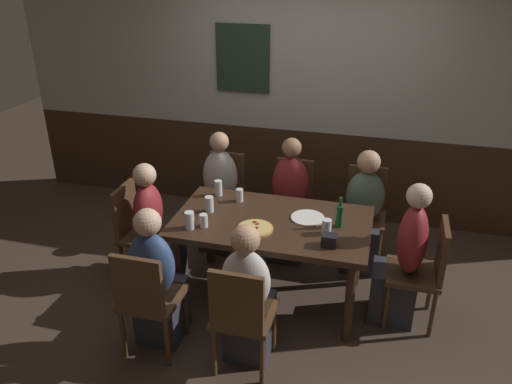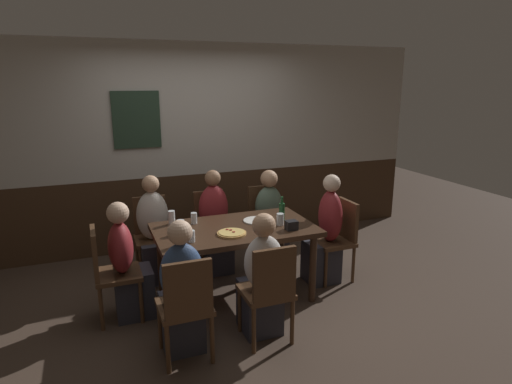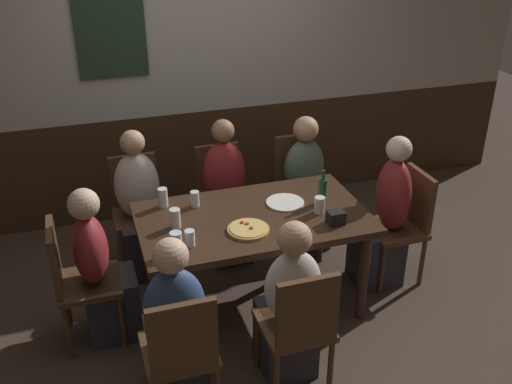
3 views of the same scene
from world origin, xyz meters
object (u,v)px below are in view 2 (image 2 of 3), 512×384
object	(u,v)px
chair_left_far	(152,232)
pint_glass_amber	(181,228)
chair_mid_far	(211,224)
person_mid_near	(261,284)
person_mid_far	(215,229)
tumbler_water	(194,219)
chair_head_west	(109,269)
person_left_far	(154,237)
person_head_west	(128,269)
person_head_east	(326,237)
tumbler_short	(280,220)
person_right_far	(270,224)
person_left_near	(182,297)
pizza	(232,233)
chair_right_far	(265,218)
pint_glass_pale	(191,237)
dining_table	(235,235)
chair_left_near	(186,304)
condiment_caddy	(291,225)
chair_mid_near	(269,288)
beer_bottle_green	(282,211)
highball_clear	(172,218)
beer_glass_half	(182,239)
chair_head_east	(339,235)
plate_white_large	(256,220)

from	to	relation	value
chair_left_far	pint_glass_amber	xyz separation A→B (m)	(0.16, -0.85, 0.30)
chair_mid_far	person_mid_near	bearing A→B (deg)	-90.00
person_mid_far	tumbler_water	xyz separation A→B (m)	(-0.34, -0.45, 0.30)
chair_head_west	person_left_far	distance (m)	0.87
person_head_west	person_head_east	bearing A→B (deg)	0.00
chair_left_far	person_mid_near	distance (m)	1.71
person_left_far	tumbler_short	distance (m)	1.42
person_left_far	person_head_west	size ratio (longest dim) A/B	1.05
person_right_far	person_mid_far	size ratio (longest dim) A/B	0.96
person_left_near	pizza	world-z (taller)	person_left_near
chair_right_far	pint_glass_amber	bearing A→B (deg)	-144.83
pint_glass_pale	person_head_east	bearing A→B (deg)	8.83
dining_table	person_right_far	world-z (taller)	person_right_far
chair_mid_far	chair_right_far	bearing A→B (deg)	0.00
tumbler_short	chair_left_near	bearing A→B (deg)	-145.63
person_head_east	person_head_west	bearing A→B (deg)	180.00
person_head_east	pizza	distance (m)	1.16
dining_table	condiment_caddy	distance (m)	0.57
person_mid_near	person_left_far	bearing A→B (deg)	115.91
chair_right_far	pint_glass_pale	bearing A→B (deg)	-136.65
chair_mid_near	person_left_far	size ratio (longest dim) A/B	0.76
chair_head_west	pint_glass_pale	bearing A→B (deg)	-18.37
chair_head_west	chair_mid_near	bearing A→B (deg)	-36.01
person_head_west	pint_glass_pale	distance (m)	0.67
person_head_west	pint_glass_amber	bearing A→B (deg)	1.57
chair_left_near	person_head_east	bearing A→B (deg)	26.81
beer_bottle_green	highball_clear	bearing A→B (deg)	165.28
chair_head_west	chair_left_near	world-z (taller)	same
person_head_east	beer_bottle_green	world-z (taller)	person_head_east
highball_clear	beer_glass_half	bearing A→B (deg)	-92.40
person_head_east	tumbler_short	distance (m)	0.66
person_mid_near	tumbler_water	xyz separation A→B (m)	(-0.34, 0.96, 0.33)
dining_table	chair_head_east	xyz separation A→B (m)	(1.19, 0.00, -0.16)
chair_right_far	person_head_east	xyz separation A→B (m)	(0.35, -0.87, 0.00)
chair_left_near	tumbler_water	xyz separation A→B (m)	(0.34, 1.12, 0.29)
person_left_far	tumbler_short	xyz separation A→B (m)	(1.13, -0.80, 0.30)
chair_left_far	person_mid_near	bearing A→B (deg)	-66.46
chair_mid_near	person_mid_near	xyz separation A→B (m)	(0.00, 0.16, -0.03)
tumbler_water	plate_white_large	world-z (taller)	tumbler_water
pint_glass_amber	condiment_caddy	distance (m)	1.05
chair_right_far	highball_clear	xyz separation A→B (m)	(-1.24, -0.55, 0.30)
dining_table	chair_left_near	size ratio (longest dim) A/B	1.77
beer_glass_half	plate_white_large	xyz separation A→B (m)	(0.85, 0.39, -0.05)
chair_head_east	chair_mid_far	xyz separation A→B (m)	(-1.19, 0.87, 0.00)
chair_head_west	chair_right_far	bearing A→B (deg)	24.79
chair_mid_far	tumbler_short	world-z (taller)	chair_mid_far
person_head_east	highball_clear	bearing A→B (deg)	168.58
tumbler_short	beer_bottle_green	bearing A→B (deg)	59.30
beer_glass_half	tumbler_short	world-z (taller)	beer_glass_half
person_right_far	tumbler_short	world-z (taller)	person_right_far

